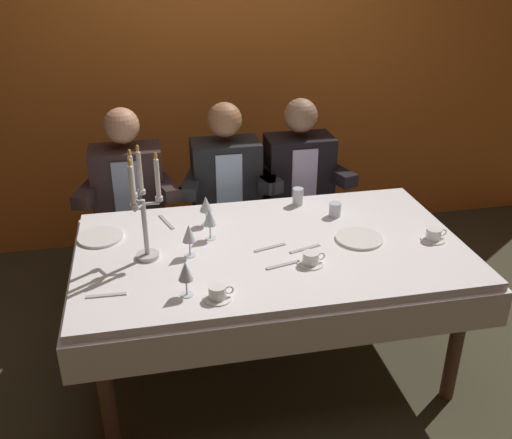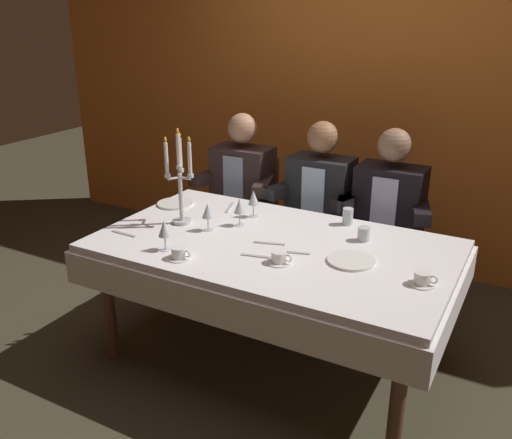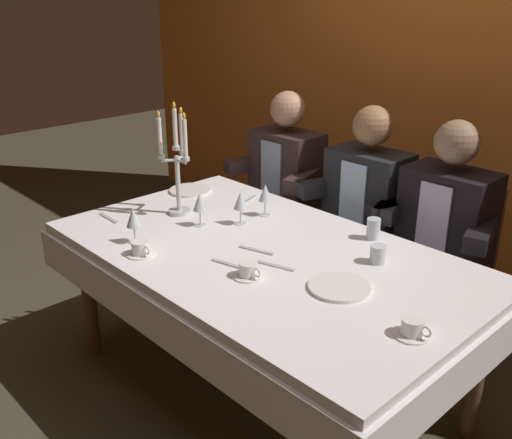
% 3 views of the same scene
% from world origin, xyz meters
% --- Properties ---
extents(ground_plane, '(12.00, 12.00, 0.00)m').
position_xyz_m(ground_plane, '(0.00, 0.00, 0.00)').
color(ground_plane, '#3E3928').
extents(back_wall, '(6.00, 0.12, 2.70)m').
position_xyz_m(back_wall, '(0.00, 1.66, 1.35)').
color(back_wall, orange).
rests_on(back_wall, ground_plane).
extents(dining_table, '(1.94, 1.14, 0.74)m').
position_xyz_m(dining_table, '(0.00, 0.00, 0.62)').
color(dining_table, white).
rests_on(dining_table, ground_plane).
extents(candelabra, '(0.15, 0.17, 0.56)m').
position_xyz_m(candelabra, '(-0.60, -0.00, 0.99)').
color(candelabra, silver).
rests_on(candelabra, dining_table).
extents(dinner_plate_0, '(0.24, 0.24, 0.01)m').
position_xyz_m(dinner_plate_0, '(0.45, -0.03, 0.75)').
color(dinner_plate_0, white).
rests_on(dinner_plate_0, dining_table).
extents(dinner_plate_1, '(0.23, 0.23, 0.01)m').
position_xyz_m(dinner_plate_1, '(-0.83, 0.24, 0.75)').
color(dinner_plate_1, white).
rests_on(dinner_plate_1, dining_table).
extents(wine_glass_0, '(0.07, 0.07, 0.16)m').
position_xyz_m(wine_glass_0, '(-0.40, -0.02, 0.86)').
color(wine_glass_0, silver).
rests_on(wine_glass_0, dining_table).
extents(wine_glass_1, '(0.07, 0.07, 0.16)m').
position_xyz_m(wine_glass_1, '(-0.29, 0.13, 0.85)').
color(wine_glass_1, silver).
rests_on(wine_glass_1, dining_table).
extents(wine_glass_2, '(0.07, 0.07, 0.16)m').
position_xyz_m(wine_glass_2, '(-0.45, -0.36, 0.85)').
color(wine_glass_2, silver).
rests_on(wine_glass_2, dining_table).
extents(wine_glass_3, '(0.07, 0.07, 0.16)m').
position_xyz_m(wine_glass_3, '(-0.29, 0.29, 0.86)').
color(wine_glass_3, silver).
rests_on(wine_glass_3, dining_table).
extents(water_tumbler_0, '(0.06, 0.06, 0.10)m').
position_xyz_m(water_tumbler_0, '(0.26, 0.45, 0.79)').
color(water_tumbler_0, silver).
rests_on(water_tumbler_0, dining_table).
extents(water_tumbler_1, '(0.07, 0.07, 0.08)m').
position_xyz_m(water_tumbler_1, '(0.42, 0.26, 0.78)').
color(water_tumbler_1, silver).
rests_on(water_tumbler_1, dining_table).
extents(coffee_cup_0, '(0.13, 0.12, 0.06)m').
position_xyz_m(coffee_cup_0, '(0.14, -0.22, 0.77)').
color(coffee_cup_0, white).
rests_on(coffee_cup_0, dining_table).
extents(coffee_cup_1, '(0.13, 0.12, 0.06)m').
position_xyz_m(coffee_cup_1, '(0.82, -0.11, 0.77)').
color(coffee_cup_1, white).
rests_on(coffee_cup_1, dining_table).
extents(coffee_cup_2, '(0.13, 0.12, 0.06)m').
position_xyz_m(coffee_cup_2, '(-0.32, -0.41, 0.77)').
color(coffee_cup_2, white).
rests_on(coffee_cup_2, dining_table).
extents(fork_0, '(0.17, 0.07, 0.01)m').
position_xyz_m(fork_0, '(0.15, -0.07, 0.74)').
color(fork_0, '#B7B7BC').
rests_on(fork_0, dining_table).
extents(spoon_1, '(0.17, 0.06, 0.01)m').
position_xyz_m(spoon_1, '(-0.01, -0.03, 0.74)').
color(spoon_1, '#B7B7BC').
rests_on(spoon_1, dining_table).
extents(fork_2, '(0.17, 0.02, 0.01)m').
position_xyz_m(fork_2, '(-0.79, -0.30, 0.74)').
color(fork_2, '#B7B7BC').
rests_on(fork_2, dining_table).
extents(knife_3, '(0.08, 0.19, 0.01)m').
position_xyz_m(knife_3, '(-0.49, 0.36, 0.74)').
color(knife_3, '#B7B7BC').
rests_on(knife_3, dining_table).
extents(fork_4, '(0.17, 0.06, 0.01)m').
position_xyz_m(fork_4, '(0.01, -0.20, 0.74)').
color(fork_4, '#B7B7BC').
rests_on(fork_4, dining_table).
extents(seated_diner_0, '(0.63, 0.48, 1.24)m').
position_xyz_m(seated_diner_0, '(-0.70, 0.89, 0.74)').
color(seated_diner_0, brown).
rests_on(seated_diner_0, ground_plane).
extents(seated_diner_1, '(0.63, 0.48, 1.24)m').
position_xyz_m(seated_diner_1, '(-0.09, 0.89, 0.74)').
color(seated_diner_1, brown).
rests_on(seated_diner_1, ground_plane).
extents(seated_diner_2, '(0.63, 0.48, 1.24)m').
position_xyz_m(seated_diner_2, '(0.38, 0.89, 0.74)').
color(seated_diner_2, brown).
rests_on(seated_diner_2, ground_plane).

